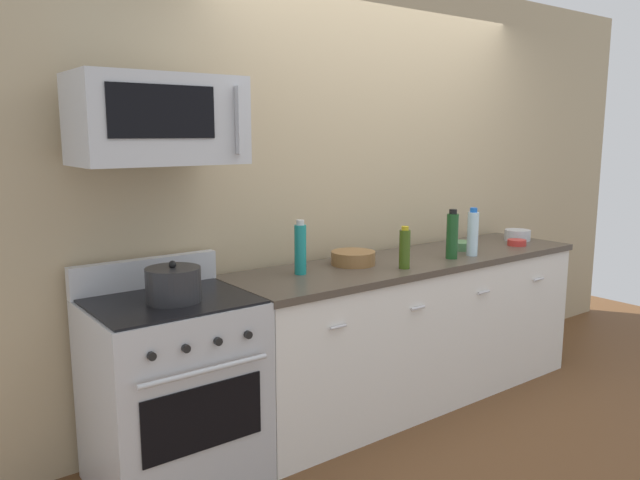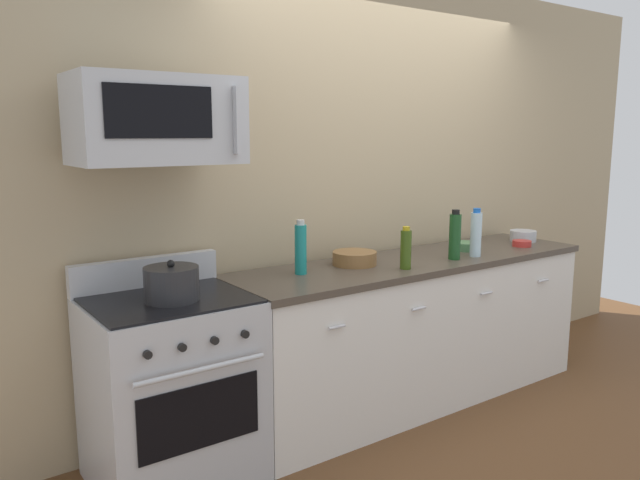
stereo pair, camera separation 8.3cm
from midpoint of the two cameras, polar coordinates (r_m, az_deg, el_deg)
ground_plane at (r=4.19m, az=9.11°, el=-14.14°), size 6.70×6.70×0.00m
back_wall at (r=4.15m, az=5.63°, el=5.03°), size 5.59×0.10×2.70m
counter_unit at (r=4.03m, az=9.30°, el=-8.14°), size 2.50×0.66×0.92m
range_oven at (r=3.16m, az=-12.75°, el=-13.17°), size 0.76×0.69×1.07m
microwave at (r=2.96m, az=-14.04°, el=10.66°), size 0.74×0.44×0.40m
bottle_sparkling_teal at (r=3.41m, az=-1.10°, el=-0.79°), size 0.07×0.07×0.30m
bottle_olive_oil at (r=3.59m, az=8.57°, el=-0.82°), size 0.06×0.06×0.25m
bottle_wine_green at (r=3.91m, az=12.91°, el=0.37°), size 0.07×0.07×0.31m
bottle_water_clear at (r=4.04m, az=14.75°, el=0.57°), size 0.07×0.07×0.31m
bowl_green_glaze at (r=4.25m, az=13.80°, el=-0.53°), size 0.17×0.17×0.05m
bowl_steel_prep at (r=4.72m, az=18.67°, el=0.39°), size 0.18×0.18×0.08m
bowl_red_small at (r=4.51m, az=18.60°, el=-0.28°), size 0.13×0.13×0.04m
bowl_wooden_salad at (r=3.68m, az=3.85°, el=-1.63°), size 0.26×0.26×0.08m
stockpot at (r=2.95m, az=-12.74°, el=-3.94°), size 0.25×0.25×0.19m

